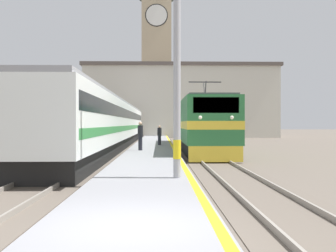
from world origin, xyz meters
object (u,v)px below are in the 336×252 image
Objects in this scene: passenger_train at (112,124)px; clock_tower at (157,49)px; locomotive_train at (197,125)px; person_on_platform at (159,135)px; second_waiting_passenger at (140,135)px; catenary_mast at (180,49)px.

clock_tower is at bearing 84.40° from passenger_train.
locomotive_train is 12.52× the size of person_on_platform.
passenger_train is at bearing 166.78° from person_on_platform.
person_on_platform is 6.48m from second_waiting_passenger.
clock_tower is (0.73, 42.24, 13.61)m from second_waiting_passenger.
catenary_mast is 5.13× the size of person_on_platform.
passenger_train is 26.48× the size of person_on_platform.
clock_tower reaches higher than catenary_mast.
second_waiting_passenger is at bearing -69.66° from passenger_train.
passenger_train reaches higher than person_on_platform.
locomotive_train reaches higher than second_waiting_passenger.
catenary_mast reaches higher than person_on_platform.
second_waiting_passenger reaches higher than person_on_platform.
second_waiting_passenger is (2.70, -7.28, -0.75)m from passenger_train.
catenary_mast is 4.40× the size of second_waiting_passenger.
passenger_train is at bearing 155.55° from locomotive_train.
second_waiting_passenger is at bearing -100.89° from person_on_platform.
catenary_mast reaches higher than locomotive_train.
person_on_platform is (-2.85, 2.16, -0.75)m from locomotive_train.
locomotive_train is 40.34m from clock_tower.
clock_tower is at bearing 95.02° from locomotive_train.
clock_tower is at bearing 89.01° from second_waiting_passenger.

